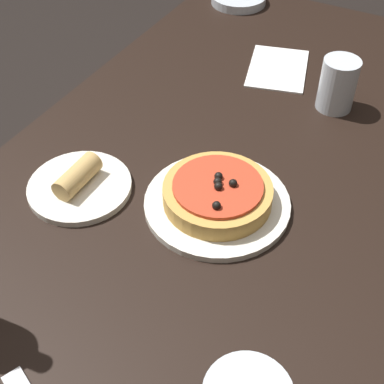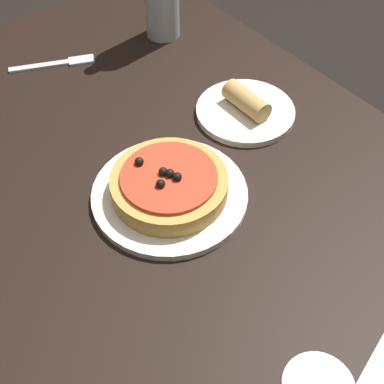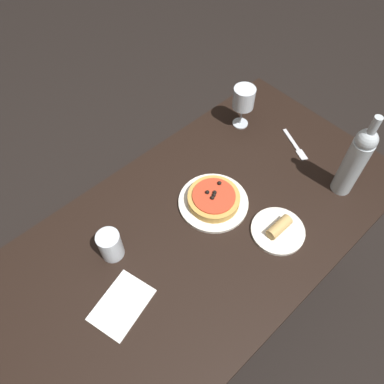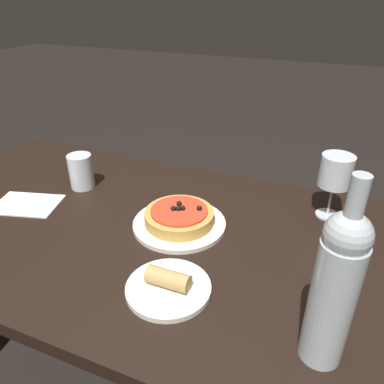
{
  "view_description": "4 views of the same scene",
  "coord_description": "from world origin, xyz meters",
  "px_view_note": "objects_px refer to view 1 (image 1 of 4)",
  "views": [
    {
      "loc": [
        -0.66,
        -0.3,
        1.38
      ],
      "look_at": [
        -0.12,
        -0.01,
        0.78
      ],
      "focal_mm": 50.0,
      "sensor_mm": 36.0,
      "label": 1
    },
    {
      "loc": [
        0.36,
        -0.35,
        1.37
      ],
      "look_at": [
        -0.04,
        -0.04,
        0.79
      ],
      "focal_mm": 50.0,
      "sensor_mm": 36.0,
      "label": 2
    },
    {
      "loc": [
        0.45,
        0.43,
        1.83
      ],
      "look_at": [
        -0.04,
        -0.09,
        0.8
      ],
      "focal_mm": 35.0,
      "sensor_mm": 36.0,
      "label": 3
    },
    {
      "loc": [
        -0.44,
        0.7,
        1.29
      ],
      "look_at": [
        -0.11,
        -0.09,
        0.81
      ],
      "focal_mm": 35.0,
      "sensor_mm": 36.0,
      "label": 4
    }
  ],
  "objects_px": {
    "dinner_plate": "(217,203)",
    "side_plate": "(79,184)",
    "water_cup": "(338,84)",
    "pizza": "(218,193)",
    "dining_table": "(218,202)"
  },
  "relations": [
    {
      "from": "dinner_plate",
      "to": "water_cup",
      "type": "xyz_separation_m",
      "value": [
        0.37,
        -0.08,
        0.05
      ]
    },
    {
      "from": "water_cup",
      "to": "side_plate",
      "type": "distance_m",
      "value": 0.54
    },
    {
      "from": "dining_table",
      "to": "water_cup",
      "type": "relative_size",
      "value": 13.59
    },
    {
      "from": "side_plate",
      "to": "water_cup",
      "type": "bearing_deg",
      "value": -34.66
    },
    {
      "from": "water_cup",
      "to": "side_plate",
      "type": "xyz_separation_m",
      "value": [
        -0.44,
        0.31,
        -0.04
      ]
    },
    {
      "from": "dinner_plate",
      "to": "side_plate",
      "type": "relative_size",
      "value": 1.36
    },
    {
      "from": "pizza",
      "to": "water_cup",
      "type": "distance_m",
      "value": 0.38
    },
    {
      "from": "dining_table",
      "to": "pizza",
      "type": "xyz_separation_m",
      "value": [
        -0.09,
        -0.04,
        0.12
      ]
    },
    {
      "from": "dinner_plate",
      "to": "side_plate",
      "type": "xyz_separation_m",
      "value": [
        -0.08,
        0.23,
        0.01
      ]
    },
    {
      "from": "pizza",
      "to": "dinner_plate",
      "type": "bearing_deg",
      "value": 53.09
    },
    {
      "from": "dining_table",
      "to": "dinner_plate",
      "type": "xyz_separation_m",
      "value": [
        -0.09,
        -0.04,
        0.1
      ]
    },
    {
      "from": "pizza",
      "to": "side_plate",
      "type": "relative_size",
      "value": 1.01
    },
    {
      "from": "dinner_plate",
      "to": "water_cup",
      "type": "bearing_deg",
      "value": -12.62
    },
    {
      "from": "dining_table",
      "to": "water_cup",
      "type": "distance_m",
      "value": 0.33
    },
    {
      "from": "pizza",
      "to": "water_cup",
      "type": "bearing_deg",
      "value": -12.6
    }
  ]
}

